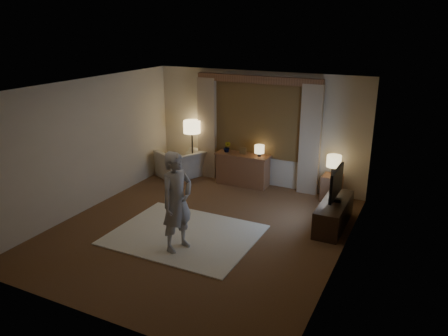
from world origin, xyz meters
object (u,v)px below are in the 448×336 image
Objects in this scene: side_table at (332,188)px; tv_stand at (334,214)px; armchair at (181,164)px; sideboard at (243,170)px; person at (177,202)px.

side_table is 0.40× the size of tv_stand.
side_table is at bearing 118.20° from armchair.
sideboard is 2.14× the size of side_table.
side_table is at bearing -12.77° from person.
person is at bearing -85.09° from sideboard.
tv_stand is at bearing -30.27° from person.
tv_stand is (2.40, -1.27, -0.10)m from sideboard.
side_table is at bearing -1.38° from sideboard.
person is (-1.80, -3.22, 0.58)m from side_table.
tv_stand is 0.84× the size of person.
person reaches higher than armchair.
tv_stand is at bearing -27.87° from sideboard.
side_table is 0.33× the size of person.
person is at bearing -119.17° from side_table.
sideboard is at bearing 178.62° from side_table.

